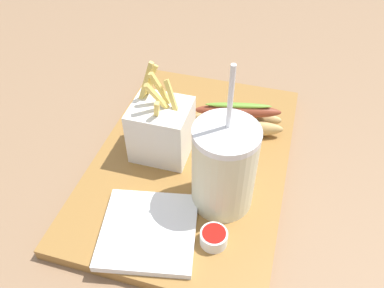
{
  "coord_description": "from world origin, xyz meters",
  "views": [
    {
      "loc": [
        -0.46,
        -0.13,
        0.51
      ],
      "look_at": [
        0.0,
        0.0,
        0.05
      ],
      "focal_mm": 36.43,
      "sensor_mm": 36.0,
      "label": 1
    }
  ],
  "objects_px": {
    "ketchup_cup_1": "(214,237)",
    "napkin_stack": "(149,231)",
    "soda_cup": "(224,167)",
    "fries_basket": "(162,128)",
    "hot_dog_1": "(237,120)",
    "ketchup_cup_2": "(157,112)"
  },
  "relations": [
    {
      "from": "soda_cup",
      "to": "fries_basket",
      "type": "xyz_separation_m",
      "value": [
        0.08,
        0.12,
        -0.02
      ]
    },
    {
      "from": "fries_basket",
      "to": "hot_dog_1",
      "type": "height_order",
      "value": "fries_basket"
    },
    {
      "from": "soda_cup",
      "to": "fries_basket",
      "type": "distance_m",
      "value": 0.15
    },
    {
      "from": "ketchup_cup_1",
      "to": "napkin_stack",
      "type": "distance_m",
      "value": 0.09
    },
    {
      "from": "napkin_stack",
      "to": "fries_basket",
      "type": "bearing_deg",
      "value": 12.03
    },
    {
      "from": "hot_dog_1",
      "to": "ketchup_cup_1",
      "type": "bearing_deg",
      "value": -176.24
    },
    {
      "from": "soda_cup",
      "to": "ketchup_cup_1",
      "type": "relative_size",
      "value": 6.14
    },
    {
      "from": "soda_cup",
      "to": "napkin_stack",
      "type": "distance_m",
      "value": 0.14
    },
    {
      "from": "fries_basket",
      "to": "hot_dog_1",
      "type": "distance_m",
      "value": 0.14
    },
    {
      "from": "hot_dog_1",
      "to": "napkin_stack",
      "type": "height_order",
      "value": "hot_dog_1"
    },
    {
      "from": "soda_cup",
      "to": "ketchup_cup_2",
      "type": "height_order",
      "value": "soda_cup"
    },
    {
      "from": "ketchup_cup_1",
      "to": "napkin_stack",
      "type": "relative_size",
      "value": 0.29
    },
    {
      "from": "fries_basket",
      "to": "hot_dog_1",
      "type": "relative_size",
      "value": 0.95
    },
    {
      "from": "fries_basket",
      "to": "ketchup_cup_1",
      "type": "xyz_separation_m",
      "value": [
        -0.16,
        -0.13,
        -0.04
      ]
    },
    {
      "from": "hot_dog_1",
      "to": "ketchup_cup_2",
      "type": "xyz_separation_m",
      "value": [
        0.0,
        0.16,
        -0.02
      ]
    },
    {
      "from": "ketchup_cup_1",
      "to": "napkin_stack",
      "type": "bearing_deg",
      "value": 96.66
    },
    {
      "from": "fries_basket",
      "to": "ketchup_cup_1",
      "type": "bearing_deg",
      "value": -140.7
    },
    {
      "from": "ketchup_cup_1",
      "to": "fries_basket",
      "type": "bearing_deg",
      "value": 39.3
    },
    {
      "from": "ketchup_cup_2",
      "to": "napkin_stack",
      "type": "distance_m",
      "value": 0.27
    },
    {
      "from": "soda_cup",
      "to": "ketchup_cup_1",
      "type": "bearing_deg",
      "value": -175.3
    },
    {
      "from": "hot_dog_1",
      "to": "ketchup_cup_2",
      "type": "distance_m",
      "value": 0.16
    },
    {
      "from": "hot_dog_1",
      "to": "napkin_stack",
      "type": "bearing_deg",
      "value": 162.9
    }
  ]
}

